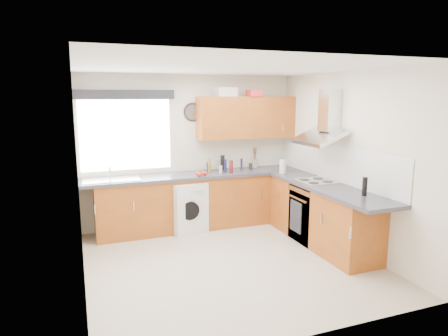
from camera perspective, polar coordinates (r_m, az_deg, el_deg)
name	(u,v)px	position (r m, az deg, el deg)	size (l,w,h in m)	color
ground_plane	(229,262)	(5.41, 0.70, -13.24)	(3.60, 3.60, 0.00)	beige
ceiling	(229,67)	(4.98, 0.76, 14.19)	(3.60, 3.60, 0.02)	white
wall_back	(190,151)	(6.74, -4.84, 2.47)	(3.60, 0.02, 2.50)	silver
wall_front	(306,205)	(3.47, 11.60, -5.14)	(3.60, 0.02, 2.50)	silver
wall_left	(78,179)	(4.71, -20.12, -1.49)	(0.02, 3.60, 2.50)	silver
wall_right	(347,161)	(5.93, 17.15, 0.99)	(0.02, 3.60, 2.50)	silver
window	(126,135)	(6.49, -13.84, 4.58)	(1.40, 0.02, 1.10)	silver
window_blind	(125,94)	(6.37, -13.99, 10.16)	(1.50, 0.18, 0.14)	black
splashback	(333,162)	(6.17, 15.36, 0.77)	(0.01, 3.00, 0.54)	white
base_cab_back	(190,203)	(6.60, -4.88, -4.96)	(3.00, 0.58, 0.86)	brown
base_cab_corner	(277,195)	(7.17, 7.57, -3.78)	(0.60, 0.60, 0.86)	brown
base_cab_right	(321,215)	(6.06, 13.69, -6.60)	(0.58, 2.10, 0.86)	brown
worktop_back	(196,175)	(6.51, -4.07, -1.04)	(3.60, 0.62, 0.05)	#313037
worktop_right	(328,187)	(5.83, 14.62, -2.71)	(0.62, 2.42, 0.05)	#313037
sink	(111,177)	(6.26, -15.83, -1.26)	(0.84, 0.46, 0.10)	silver
oven	(315,213)	(6.18, 12.83, -6.30)	(0.56, 0.58, 0.85)	black
hob_plate	(316,181)	(6.06, 13.01, -1.83)	(0.52, 0.52, 0.01)	silver
extractor_hood	(324,123)	(6.00, 14.14, 6.24)	(0.52, 0.78, 0.66)	silver
upper_cabinets	(247,117)	(6.84, 3.24, 7.24)	(1.70, 0.35, 0.70)	brown
washing_machine	(186,206)	(6.49, -5.52, -5.46)	(0.55, 0.53, 0.81)	silver
wall_clock	(193,112)	(6.67, -4.46, 7.95)	(0.31, 0.31, 0.04)	black
casserole	(225,92)	(6.74, 0.12, 10.82)	(0.35, 0.26, 0.15)	silver
storage_box	(255,93)	(6.77, 4.39, 10.62)	(0.23, 0.20, 0.11)	red
utensil_pot	(255,163)	(7.08, 4.41, 0.67)	(0.10, 0.10, 0.15)	tan
kitchen_roll	(283,166)	(6.59, 8.37, 0.22)	(0.10, 0.10, 0.22)	silver
tomato_cluster	(201,174)	(6.32, -3.34, -0.80)	(0.17, 0.17, 0.08)	red
jar_0	(223,163)	(6.80, -0.21, 0.78)	(0.07, 0.07, 0.26)	black
jar_1	(221,169)	(6.52, -0.48, -0.21)	(0.05, 0.05, 0.13)	#BBABA0
jar_2	(209,167)	(6.74, -2.22, 0.20)	(0.06, 0.06, 0.14)	#133617
jar_3	(231,167)	(6.55, 1.03, 0.20)	(0.07, 0.07, 0.21)	#5D1318
jar_4	(209,165)	(6.66, -2.10, 0.40)	(0.05, 0.05, 0.22)	olive
jar_5	(251,166)	(6.86, 3.81, 0.23)	(0.06, 0.06, 0.11)	black
jar_6	(226,166)	(6.61, 0.22, 0.33)	(0.04, 0.04, 0.22)	#151948
jar_7	(241,164)	(6.95, 2.52, 0.64)	(0.04, 0.04, 0.18)	navy
bottle_0	(365,186)	(5.36, 19.46, -2.50)	(0.06, 0.06, 0.24)	black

